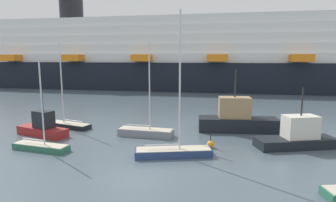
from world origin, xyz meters
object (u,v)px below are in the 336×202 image
Objects in this scene: sailboat_1 at (146,131)px; sailboat_0 at (41,146)px; sailboat_3 at (174,150)px; fishing_boat_2 at (237,119)px; cruise_ship at (151,58)px; fishing_boat_1 at (297,136)px; channel_buoy_0 at (210,144)px; fishing_boat_0 at (43,127)px; sailboat_2 at (67,123)px.

sailboat_0 is at bearing -139.60° from sailboat_1.
sailboat_3 is 1.35× the size of fishing_boat_2.
sailboat_0 is 48.19m from cruise_ship.
cruise_ship is at bearing 100.39° from fishing_boat_1.
sailboat_0 is 13.94m from channel_buoy_0.
cruise_ship is (2.03, 43.68, 6.37)m from fishing_boat_0.
sailboat_3 reaches higher than channel_buoy_0.
sailboat_3 reaches higher than sailboat_2.
sailboat_1 is 6.08m from sailboat_3.
sailboat_0 reaches higher than fishing_boat_2.
channel_buoy_0 is at bearing 174.10° from fishing_boat_1.
cruise_ship is (-16.68, 39.45, 5.94)m from fishing_boat_2.
sailboat_0 is at bearing -41.18° from fishing_boat_0.
fishing_boat_2 is 6.54m from channel_buoy_0.
sailboat_1 is 9.42m from sailboat_2.
sailboat_3 is 13.75m from fishing_boat_0.
sailboat_2 reaches higher than fishing_boat_0.
fishing_boat_0 is at bearing 94.80° from sailboat_2.
sailboat_2 is at bearing 136.71° from sailboat_3.
sailboat_2 is 14.42m from sailboat_3.
fishing_boat_2 is (5.56, 8.23, 0.74)m from sailboat_3.
channel_buoy_0 is (15.99, -1.64, -0.51)m from fishing_boat_0.
channel_buoy_0 is 0.01× the size of cruise_ship.
fishing_boat_1 is 49.35m from cruise_ship.
fishing_boat_0 is 19.19m from fishing_boat_2.
sailboat_1 is 43.79m from cruise_ship.
cruise_ship is at bearing -69.88° from fishing_boat_2.
sailboat_2 is 1.28× the size of fishing_boat_1.
fishing_boat_1 is 0.87× the size of fishing_boat_2.
sailboat_1 is 1.57× the size of fishing_boat_0.
sailboat_3 is 0.09× the size of cruise_ship.
sailboat_2 reaches higher than fishing_boat_1.
fishing_boat_2 is 43.24m from cruise_ship.
fishing_boat_2 reaches higher than channel_buoy_0.
sailboat_1 is at bearing -76.23° from cruise_ship.
sailboat_3 is 1.55× the size of fishing_boat_1.
fishing_boat_0 is 23.23m from fishing_boat_1.
sailboat_0 is 18.43m from fishing_boat_2.
cruise_ship is at bearing 106.83° from fishing_boat_0.
sailboat_1 reaches higher than channel_buoy_0.
sailboat_1 is 1.11× the size of fishing_boat_2.
cruise_ship is at bearing 100.59° from sailboat_0.
cruise_ship is at bearing -74.66° from sailboat_2.
channel_buoy_0 is at bearing 62.34° from fishing_boat_2.
fishing_boat_1 is (23.23, -0.45, 0.15)m from fishing_boat_0.
fishing_boat_1 is at bearing -61.04° from cruise_ship.
sailboat_1 is 9.39m from fishing_boat_2.
channel_buoy_0 is at bearing 20.16° from sailboat_0.
sailboat_1 is (7.63, 5.15, 0.10)m from sailboat_0.
sailboat_1 reaches higher than fishing_boat_1.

